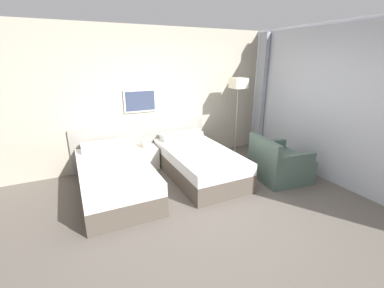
# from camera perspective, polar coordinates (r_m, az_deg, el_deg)

# --- Properties ---
(ground_plane) EXTENTS (16.00, 16.00, 0.00)m
(ground_plane) POSITION_cam_1_polar(r_m,az_deg,el_deg) (3.95, 4.85, -13.84)
(ground_plane) COLOR #5B544C
(wall_headboard) EXTENTS (10.00, 0.10, 2.70)m
(wall_headboard) POSITION_cam_1_polar(r_m,az_deg,el_deg) (5.38, -7.05, 9.69)
(wall_headboard) COLOR #B7AD99
(wall_headboard) RESTS_ON ground_plane
(wall_window) EXTENTS (0.21, 4.65, 2.70)m
(wall_window) POSITION_cam_1_polar(r_m,az_deg,el_deg) (5.02, 29.87, 7.25)
(wall_window) COLOR white
(wall_window) RESTS_ON ground_plane
(bed_near_door) EXTENTS (1.07, 2.04, 0.65)m
(bed_near_door) POSITION_cam_1_polar(r_m,az_deg,el_deg) (4.40, -16.76, -7.09)
(bed_near_door) COLOR brown
(bed_near_door) RESTS_ON ground_plane
(bed_near_window) EXTENTS (1.07, 2.04, 0.65)m
(bed_near_window) POSITION_cam_1_polar(r_m,az_deg,el_deg) (4.82, 1.32, -3.97)
(bed_near_window) COLOR brown
(bed_near_window) RESTS_ON ground_plane
(nightstand) EXTENTS (0.40, 0.40, 0.58)m
(nightstand) POSITION_cam_1_polar(r_m,az_deg,el_deg) (5.24, -9.97, -2.82)
(nightstand) COLOR beige
(nightstand) RESTS_ON ground_plane
(floor_lamp) EXTENTS (0.30, 0.30, 1.73)m
(floor_lamp) POSITION_cam_1_polar(r_m,az_deg,el_deg) (5.57, 10.24, 11.97)
(floor_lamp) COLOR #9E9993
(floor_lamp) RESTS_ON ground_plane
(armchair) EXTENTS (0.95, 0.97, 0.80)m
(armchair) POSITION_cam_1_polar(r_m,az_deg,el_deg) (4.95, 18.72, -4.40)
(armchair) COLOR #4C6056
(armchair) RESTS_ON ground_plane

